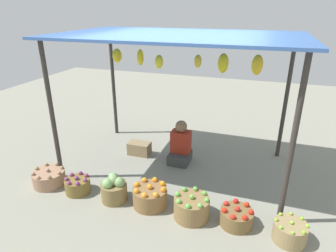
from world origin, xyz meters
TOP-DOWN VIEW (x-y plane):
  - ground_plane at (0.00, 0.00)m, footprint 14.00×14.00m
  - market_stall_structure at (0.01, 0.01)m, footprint 3.68×2.22m
  - vendor_person at (0.01, 0.18)m, footprint 0.36×0.44m
  - basket_potatoes at (-1.74, -1.19)m, footprint 0.50×0.50m
  - basket_purple_onions at (-1.19, -1.23)m, footprint 0.37×0.37m
  - basket_cabbages at (-0.57, -1.22)m, footprint 0.38×0.38m
  - basket_oranges at (-0.04, -1.16)m, footprint 0.49×0.49m
  - basket_green_apples at (0.58, -1.22)m, footprint 0.47×0.47m
  - basket_red_tomatoes at (1.16, -1.18)m, footprint 0.42×0.42m
  - basket_limes at (1.80, -1.26)m, footprint 0.40×0.40m
  - wooden_crate_near_vendor at (-0.80, 0.19)m, footprint 0.41×0.25m

SIDE VIEW (x-z plane):
  - ground_plane at x=0.00m, z-range 0.00..0.00m
  - basket_red_tomatoes at x=1.16m, z-range -0.02..0.25m
  - basket_potatoes at x=-1.74m, z-range -0.02..0.25m
  - basket_purple_onions at x=-1.19m, z-range -0.02..0.25m
  - wooden_crate_near_vendor at x=-0.80m, z-range 0.00..0.24m
  - basket_limes at x=1.80m, z-range -0.02..0.27m
  - basket_oranges at x=-0.04m, z-range -0.03..0.31m
  - basket_green_apples at x=0.58m, z-range -0.02..0.33m
  - basket_cabbages at x=-0.57m, z-range -0.02..0.39m
  - vendor_person at x=0.01m, z-range -0.09..0.69m
  - market_stall_structure at x=0.01m, z-range 0.95..3.19m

